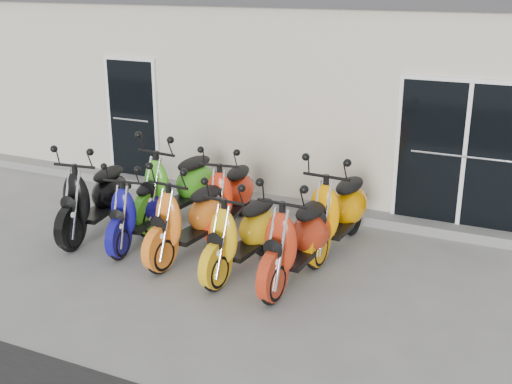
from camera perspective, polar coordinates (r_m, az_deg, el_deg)
ground at (r=8.88m, az=-1.65°, el=-5.72°), size 80.00×80.00×0.00m
building at (r=13.10m, az=8.70°, el=9.42°), size 14.00×6.00×3.20m
front_step at (r=10.56m, az=3.28°, el=-1.22°), size 14.00×0.40×0.15m
door_left at (r=11.87m, az=-10.90°, el=6.67°), size 1.07×0.08×2.22m
door_right at (r=9.74m, az=18.10°, el=3.44°), size 2.02×0.08×2.22m
scooter_front_black at (r=9.67m, az=-14.20°, el=0.43°), size 0.99×2.06×1.46m
scooter_front_blue at (r=9.22m, az=-10.47°, el=-0.74°), size 0.88×1.83×1.30m
scooter_front_orange_a at (r=8.69m, az=-5.92°, el=-1.34°), size 0.88×1.98×1.42m
scooter_front_orange_b at (r=8.19m, az=-1.22°, el=-2.70°), size 0.83×1.90×1.37m
scooter_front_red at (r=7.93m, az=3.71°, el=-3.13°), size 0.81×2.01×1.46m
scooter_back_green at (r=9.89m, az=-7.03°, el=1.47°), size 0.95×2.13×1.52m
scooter_back_red at (r=9.57m, az=-2.35°, el=0.61°), size 0.96×1.97×1.40m
scooter_back_yellow at (r=8.87m, az=7.31°, el=-0.69°), size 0.86×2.06×1.49m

